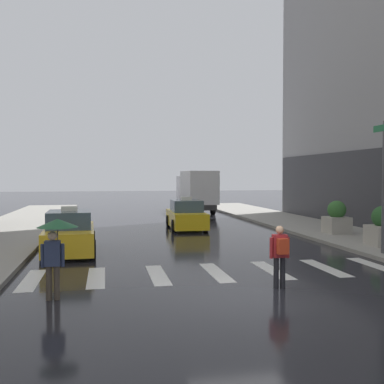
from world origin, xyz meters
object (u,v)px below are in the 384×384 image
(taxi_lead, at_px, (70,234))
(pedestrian_with_backpack, at_px, (280,252))
(taxi_second, at_px, (186,216))
(box_truck, at_px, (196,190))
(planter_near_corner, at_px, (383,227))
(pedestrian_with_umbrella, at_px, (56,237))
(planter_mid_block, at_px, (337,218))

(taxi_lead, relative_size, pedestrian_with_backpack, 2.78)
(taxi_second, distance_m, box_truck, 10.95)
(pedestrian_with_backpack, relative_size, planter_near_corner, 1.03)
(planter_near_corner, bearing_deg, taxi_lead, 173.25)
(pedestrian_with_umbrella, bearing_deg, planter_mid_block, 36.78)
(taxi_second, relative_size, planter_mid_block, 2.87)
(taxi_lead, xyz_separation_m, taxi_second, (5.81, 6.92, 0.00))
(taxi_lead, distance_m, pedestrian_with_umbrella, 6.80)
(box_truck, xyz_separation_m, pedestrian_with_backpack, (-2.71, -24.21, -0.88))
(planter_near_corner, bearing_deg, taxi_second, 128.15)
(taxi_lead, height_order, pedestrian_with_umbrella, pedestrian_with_umbrella)
(planter_near_corner, bearing_deg, box_truck, 101.49)
(pedestrian_with_umbrella, height_order, planter_near_corner, pedestrian_with_umbrella)
(taxi_second, xyz_separation_m, pedestrian_with_umbrella, (-5.62, -13.68, 0.79))
(box_truck, distance_m, pedestrian_with_umbrella, 25.62)
(taxi_lead, height_order, box_truck, box_truck)
(taxi_lead, bearing_deg, taxi_second, 49.98)
(pedestrian_with_umbrella, height_order, planter_mid_block, pedestrian_with_umbrella)
(taxi_lead, distance_m, planter_mid_block, 12.79)
(taxi_second, relative_size, pedestrian_with_umbrella, 2.36)
(taxi_lead, bearing_deg, pedestrian_with_umbrella, -88.38)
(taxi_lead, height_order, planter_mid_block, taxi_lead)
(box_truck, bearing_deg, planter_mid_block, -75.07)
(taxi_second, xyz_separation_m, pedestrian_with_backpack, (0.03, -13.67, 0.25))
(taxi_lead, bearing_deg, planter_mid_block, 11.20)
(taxi_lead, relative_size, taxi_second, 1.00)
(pedestrian_with_backpack, distance_m, planter_near_corner, 8.42)
(pedestrian_with_backpack, bearing_deg, pedestrian_with_umbrella, -179.90)
(box_truck, relative_size, pedestrian_with_umbrella, 3.90)
(taxi_lead, relative_size, planter_near_corner, 2.87)
(taxi_lead, distance_m, taxi_second, 9.04)
(taxi_second, height_order, planter_mid_block, taxi_second)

